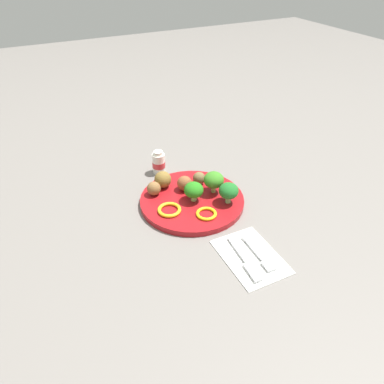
{
  "coord_description": "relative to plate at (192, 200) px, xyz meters",
  "views": [
    {
      "loc": [
        0.72,
        -0.36,
        0.6
      ],
      "look_at": [
        0.0,
        0.0,
        0.04
      ],
      "focal_mm": 34.7,
      "sensor_mm": 36.0,
      "label": 1
    }
  ],
  "objects": [
    {
      "name": "ground_plane",
      "position": [
        0.0,
        0.0,
        -0.01
      ],
      "size": [
        4.0,
        4.0,
        0.0
      ],
      "primitive_type": "plane",
      "color": "slate"
    },
    {
      "name": "plate",
      "position": [
        0.0,
        0.0,
        0.0
      ],
      "size": [
        0.28,
        0.28,
        0.02
      ],
      "primitive_type": "cylinder",
      "color": "maroon",
      "rests_on": "ground_plane"
    },
    {
      "name": "broccoli_floret_center",
      "position": [
        0.01,
        0.0,
        0.04
      ],
      "size": [
        0.05,
        0.05,
        0.05
      ],
      "color": "#9EC976",
      "rests_on": "plate"
    },
    {
      "name": "broccoli_floret_back_right",
      "position": [
        -0.0,
        0.07,
        0.05
      ],
      "size": [
        0.06,
        0.06,
        0.06
      ],
      "color": "#A2BE69",
      "rests_on": "plate"
    },
    {
      "name": "broccoli_floret_far_rim",
      "position": [
        0.06,
        0.08,
        0.04
      ],
      "size": [
        0.05,
        0.05,
        0.06
      ],
      "color": "#8EC371",
      "rests_on": "plate"
    },
    {
      "name": "meatball_front_left",
      "position": [
        -0.05,
        0.05,
        0.03
      ],
      "size": [
        0.04,
        0.04,
        0.04
      ],
      "primitive_type": "sphere",
      "color": "brown",
      "rests_on": "plate"
    },
    {
      "name": "meatball_back_left",
      "position": [
        -0.05,
        0.0,
        0.03
      ],
      "size": [
        0.04,
        0.04,
        0.04
      ],
      "primitive_type": "sphere",
      "color": "brown",
      "rests_on": "plate"
    },
    {
      "name": "meatball_center",
      "position": [
        -0.09,
        -0.05,
        0.03
      ],
      "size": [
        0.05,
        0.05,
        0.05
      ],
      "primitive_type": "sphere",
      "color": "brown",
      "rests_on": "plate"
    },
    {
      "name": "meatball_mid_right",
      "position": [
        -0.06,
        -0.08,
        0.03
      ],
      "size": [
        0.04,
        0.04,
        0.04
      ],
      "primitive_type": "sphere",
      "color": "brown",
      "rests_on": "plate"
    },
    {
      "name": "pepper_ring_mid_right",
      "position": [
        0.08,
        0.0,
        0.01
      ],
      "size": [
        0.06,
        0.06,
        0.01
      ],
      "primitive_type": "torus",
      "rotation": [
        0.0,
        0.0,
        4.85
      ],
      "color": "yellow",
      "rests_on": "plate"
    },
    {
      "name": "pepper_ring_back_right",
      "position": [
        0.02,
        -0.08,
        0.01
      ],
      "size": [
        0.08,
        0.08,
        0.01
      ],
      "primitive_type": "torus",
      "rotation": [
        0.0,
        0.0,
        5.03
      ],
      "color": "yellow",
      "rests_on": "plate"
    },
    {
      "name": "napkin",
      "position": [
        0.24,
        0.03,
        -0.01
      ],
      "size": [
        0.17,
        0.12,
        0.01
      ],
      "primitive_type": "cube",
      "rotation": [
        0.0,
        0.0,
        -0.01
      ],
      "color": "white",
      "rests_on": "ground_plane"
    },
    {
      "name": "fork",
      "position": [
        0.25,
        0.04,
        -0.0
      ],
      "size": [
        0.12,
        0.02,
        0.01
      ],
      "color": "silver",
      "rests_on": "napkin"
    },
    {
      "name": "knife",
      "position": [
        0.25,
        0.01,
        -0.0
      ],
      "size": [
        0.15,
        0.03,
        0.01
      ],
      "color": "silver",
      "rests_on": "napkin"
    },
    {
      "name": "yogurt_bottle",
      "position": [
        -0.19,
        -0.02,
        0.02
      ],
      "size": [
        0.04,
        0.04,
        0.07
      ],
      "color": "white",
      "rests_on": "ground_plane"
    }
  ]
}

